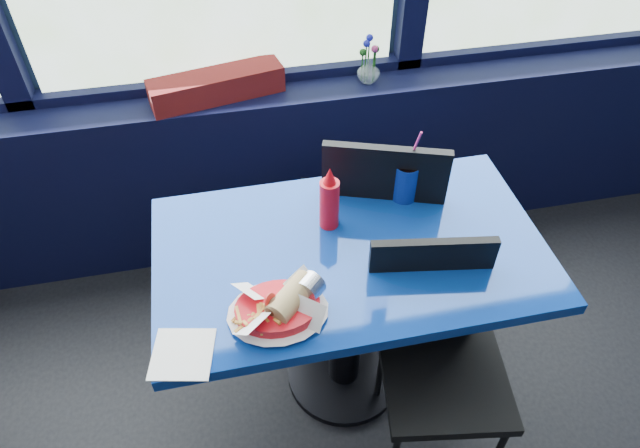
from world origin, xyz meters
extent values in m
cube|color=black|center=(0.00, 2.87, 0.40)|extent=(5.00, 0.26, 0.80)
cube|color=black|center=(0.00, 2.95, 0.81)|extent=(4.80, 0.08, 0.06)
cylinder|color=black|center=(0.30, 2.00, 0.01)|extent=(0.44, 0.44, 0.03)
cylinder|color=black|center=(0.30, 2.00, 0.34)|extent=(0.12, 0.12, 0.68)
cube|color=navy|center=(0.30, 2.00, 0.73)|extent=(1.20, 0.70, 0.04)
cube|color=black|center=(0.54, 1.69, 0.42)|extent=(0.45, 0.45, 0.04)
cube|color=black|center=(0.51, 1.87, 0.65)|extent=(0.37, 0.09, 0.43)
cylinder|color=black|center=(0.40, 1.88, 0.20)|extent=(0.02, 0.02, 0.40)
cylinder|color=black|center=(0.73, 1.83, 0.20)|extent=(0.02, 0.02, 0.40)
cube|color=black|center=(0.40, 2.40, 0.46)|extent=(0.55, 0.55, 0.04)
cube|color=black|center=(0.46, 2.21, 0.72)|extent=(0.40, 0.16, 0.47)
cylinder|color=black|center=(0.63, 2.51, 0.22)|extent=(0.02, 0.02, 0.44)
cylinder|color=black|center=(0.51, 2.17, 0.22)|extent=(0.02, 0.02, 0.44)
cylinder|color=black|center=(0.28, 2.63, 0.22)|extent=(0.02, 0.02, 0.44)
cylinder|color=black|center=(0.16, 2.29, 0.22)|extent=(0.02, 0.02, 0.44)
cube|color=maroon|center=(-0.03, 2.85, 0.85)|extent=(0.54, 0.23, 0.10)
imported|color=silver|center=(0.58, 2.85, 0.85)|extent=(0.10, 0.10, 0.09)
cylinder|color=#1E5919|center=(0.57, 2.85, 0.88)|extent=(0.01, 0.01, 0.15)
sphere|color=#2024BB|center=(0.57, 2.85, 0.97)|extent=(0.03, 0.03, 0.03)
cylinder|color=#1E5919|center=(0.60, 2.84, 0.87)|extent=(0.01, 0.01, 0.13)
sphere|color=#EB458D|center=(0.60, 2.84, 0.95)|extent=(0.03, 0.03, 0.03)
cylinder|color=#1E5919|center=(0.58, 2.86, 0.88)|extent=(0.01, 0.01, 0.17)
sphere|color=#2024BB|center=(0.58, 2.86, 0.98)|extent=(0.03, 0.03, 0.03)
cylinder|color=#1E5919|center=(0.56, 2.86, 0.86)|extent=(0.01, 0.01, 0.11)
sphere|color=#1E5919|center=(0.56, 2.86, 0.93)|extent=(0.03, 0.03, 0.03)
cylinder|color=#1E5919|center=(0.61, 2.85, 0.86)|extent=(0.01, 0.01, 0.12)
sphere|color=#1E5919|center=(0.61, 2.85, 0.94)|extent=(0.03, 0.03, 0.03)
cylinder|color=red|center=(0.04, 1.79, 0.77)|extent=(0.30, 0.30, 0.05)
cylinder|color=white|center=(0.04, 1.79, 0.76)|extent=(0.29, 0.29, 0.00)
cylinder|color=silver|center=(0.14, 1.83, 0.80)|extent=(0.09, 0.09, 0.08)
sphere|color=#58301E|center=(0.03, 1.78, 0.81)|extent=(0.05, 0.05, 0.05)
cylinder|color=red|center=(0.03, 1.79, 0.83)|extent=(0.06, 0.06, 0.01)
cylinder|color=red|center=(0.26, 2.11, 0.84)|extent=(0.06, 0.06, 0.17)
cone|color=red|center=(0.26, 2.11, 0.95)|extent=(0.04, 0.04, 0.06)
cylinder|color=navy|center=(0.53, 2.19, 0.82)|extent=(0.09, 0.09, 0.14)
cylinder|color=black|center=(0.53, 2.19, 0.88)|extent=(0.08, 0.08, 0.01)
cylinder|color=#F03292|center=(0.54, 2.19, 0.94)|extent=(0.02, 0.07, 0.19)
cube|color=white|center=(-0.22, 1.72, 0.75)|extent=(0.19, 0.19, 0.00)
camera|label=1|loc=(-0.03, 0.85, 2.04)|focal=32.00mm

